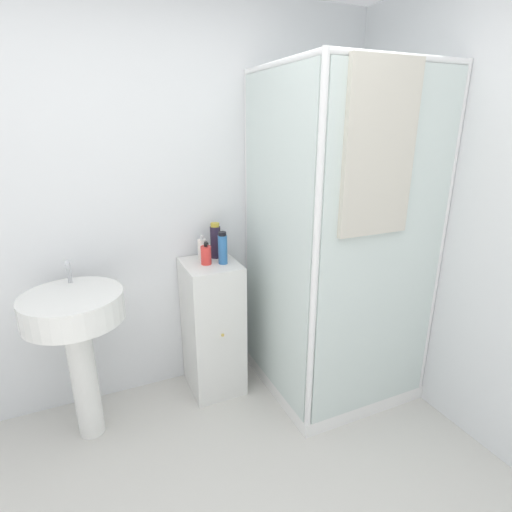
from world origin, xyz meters
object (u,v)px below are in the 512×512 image
Objects in this scene: shampoo_bottle_tall_black at (215,241)px; shampoo_bottle_blue at (223,248)px; soap_dispenser at (206,255)px; lotion_bottle_white at (202,249)px; sink at (76,327)px.

shampoo_bottle_tall_black reaches higher than shampoo_bottle_blue.
shampoo_bottle_blue is at bearing -88.96° from shampoo_bottle_tall_black.
soap_dispenser is 0.11m from shampoo_bottle_blue.
soap_dispenser is 0.10m from lotion_bottle_white.
shampoo_bottle_tall_black is (0.88, 0.22, 0.33)m from sink.
soap_dispenser is at bearing 161.90° from shampoo_bottle_blue.
shampoo_bottle_tall_black reaches higher than soap_dispenser.
sink is 4.97× the size of shampoo_bottle_blue.
soap_dispenser reaches higher than sink.
soap_dispenser is 0.15m from shampoo_bottle_tall_black.
shampoo_bottle_blue is (0.89, 0.08, 0.31)m from sink.
shampoo_bottle_blue reaches higher than lotion_bottle_white.
sink is 4.41× the size of shampoo_bottle_tall_black.
shampoo_bottle_tall_black reaches higher than sink.
lotion_bottle_white is at bearing 178.85° from shampoo_bottle_tall_black.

